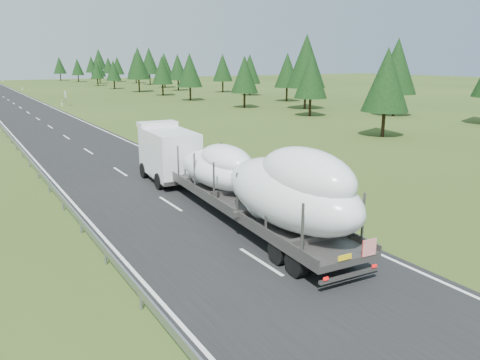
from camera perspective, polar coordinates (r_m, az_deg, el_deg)
road_surface at (r=105.93m, az=-26.47°, el=8.77°), size 10.00×400.00×0.02m
marker_posts at (r=161.18m, az=-26.13°, el=10.46°), size 0.13×350.08×1.00m
highway_sign at (r=87.06m, az=-20.52°, el=9.64°), size 0.08×0.90×2.60m
tree_line_right at (r=102.92m, az=-2.98°, el=13.69°), size 26.47×244.31×12.43m
boat_truck at (r=23.00m, az=-0.19°, el=0.68°), size 3.79×20.12×4.51m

